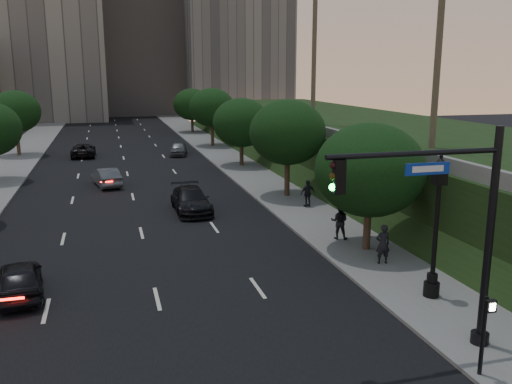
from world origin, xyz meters
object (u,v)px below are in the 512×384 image
object	(u,v)px
sedan_far_left	(83,150)
pedestrian_b	(339,221)
pedestrian_a	(383,244)
sedan_mid_left	(106,177)
pedestrian_c	(308,193)
traffic_signal_mast	(458,239)
sedan_near_left	(19,279)
sedan_near_right	(191,200)
sedan_far_right	(178,149)
street_lamp	(435,234)

from	to	relation	value
sedan_far_left	pedestrian_b	xyz separation A→B (m)	(13.59, -33.07, 0.39)
sedan_far_left	pedestrian_a	xyz separation A→B (m)	(13.94, -36.98, 0.36)
sedan_mid_left	pedestrian_c	distance (m)	16.23
traffic_signal_mast	sedan_near_left	world-z (taller)	traffic_signal_mast
sedan_near_right	sedan_far_right	bearing A→B (deg)	83.75
traffic_signal_mast	sedan_near_right	size ratio (longest dim) A/B	1.36
traffic_signal_mast	pedestrian_a	bearing A→B (deg)	77.37
traffic_signal_mast	street_lamp	xyz separation A→B (m)	(1.71, 3.64, -1.04)
sedan_far_left	sedan_near_right	size ratio (longest dim) A/B	0.96
street_lamp	sedan_near_right	xyz separation A→B (m)	(-6.80, 15.65, -1.89)
sedan_near_right	pedestrian_c	xyz separation A→B (m)	(7.25, -1.21, 0.27)
pedestrian_a	pedestrian_c	bearing A→B (deg)	-86.54
sedan_near_left	sedan_far_left	distance (m)	36.20
sedan_near_left	sedan_near_right	bearing A→B (deg)	-134.94
sedan_far_right	sedan_mid_left	bearing A→B (deg)	-106.37
sedan_far_left	pedestrian_c	bearing A→B (deg)	119.72
traffic_signal_mast	sedan_mid_left	size ratio (longest dim) A/B	1.63
street_lamp	sedan_near_right	world-z (taller)	street_lamp
sedan_far_right	pedestrian_c	size ratio (longest dim) A/B	2.39
sedan_near_right	pedestrian_a	world-z (taller)	pedestrian_a
sedan_mid_left	sedan_near_right	xyz separation A→B (m)	(5.01, -9.41, 0.04)
traffic_signal_mast	street_lamp	distance (m)	4.15
traffic_signal_mast	sedan_far_left	xyz separation A→B (m)	(-12.28, 44.38, -2.99)
sedan_near_right	sedan_far_left	bearing A→B (deg)	105.34
sedan_near_right	pedestrian_a	xyz separation A→B (m)	(6.74, -11.88, 0.30)
sedan_far_right	pedestrian_a	bearing A→B (deg)	-72.01
sedan_near_right	traffic_signal_mast	bearing A→B (deg)	-75.89
pedestrian_a	pedestrian_b	size ratio (longest dim) A/B	0.97
sedan_mid_left	pedestrian_c	world-z (taller)	pedestrian_c
pedestrian_c	traffic_signal_mast	bearing A→B (deg)	71.63
sedan_mid_left	sedan_far_left	xyz separation A→B (m)	(-2.18, 15.68, -0.02)
sedan_near_right	pedestrian_c	distance (m)	7.35
traffic_signal_mast	street_lamp	world-z (taller)	traffic_signal_mast
sedan_far_left	pedestrian_a	bearing A→B (deg)	111.61
sedan_mid_left	sedan_far_right	xyz separation A→B (m)	(7.33, 14.22, -0.00)
sedan_mid_left	sedan_near_right	size ratio (longest dim) A/B	0.84
sedan_near_left	sedan_near_right	size ratio (longest dim) A/B	0.81
traffic_signal_mast	pedestrian_b	xyz separation A→B (m)	(1.31, 11.30, -2.60)
sedan_near_right	pedestrian_a	bearing A→B (deg)	-61.09
sedan_far_right	sedan_far_left	bearing A→B (deg)	-177.83
sedan_far_left	pedestrian_c	distance (m)	30.01
street_lamp	traffic_signal_mast	bearing A→B (deg)	-115.22
street_lamp	pedestrian_c	size ratio (longest dim) A/B	3.25
sedan_mid_left	street_lamp	bearing A→B (deg)	103.49
pedestrian_b	sedan_near_left	bearing A→B (deg)	41.64
sedan_near_left	sedan_mid_left	world-z (taller)	sedan_mid_left
pedestrian_a	pedestrian_c	xyz separation A→B (m)	(0.50, 10.67, -0.03)
pedestrian_b	pedestrian_c	bearing A→B (deg)	-67.39
street_lamp	pedestrian_c	bearing A→B (deg)	88.21
traffic_signal_mast	sedan_far_right	distance (m)	43.11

